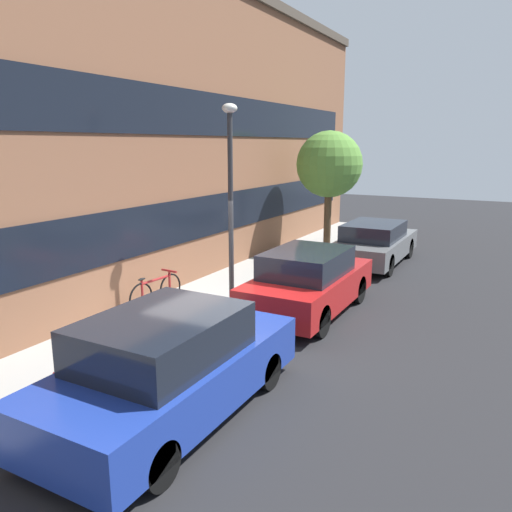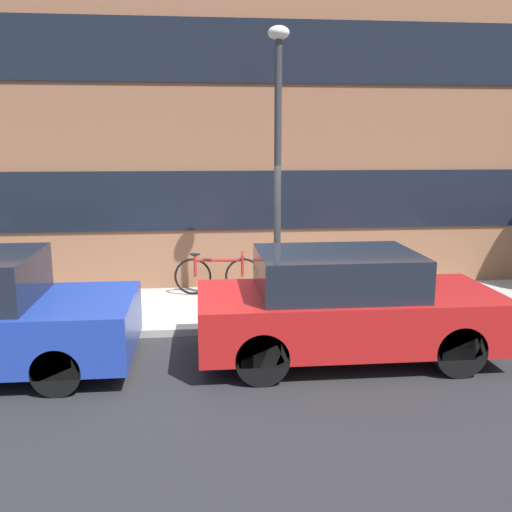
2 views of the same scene
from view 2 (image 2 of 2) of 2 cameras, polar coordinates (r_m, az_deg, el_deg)
ground_plane at (r=8.64m, az=-4.02°, el=-7.95°), size 56.00×56.00×0.00m
sidewalk_strip at (r=9.81m, az=-4.25°, el=-5.23°), size 28.00×2.50×0.11m
rowhouse_facade at (r=11.17m, az=-4.82°, el=17.47°), size 28.00×1.02×8.09m
parked_car_red at (r=7.65m, az=8.84°, el=-4.94°), size 3.94×1.71×1.45m
bicycle at (r=10.37m, az=-3.77°, el=-1.79°), size 1.59×0.44×0.77m
lamp_post at (r=8.75m, az=2.20°, el=11.28°), size 0.32×0.32×4.39m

